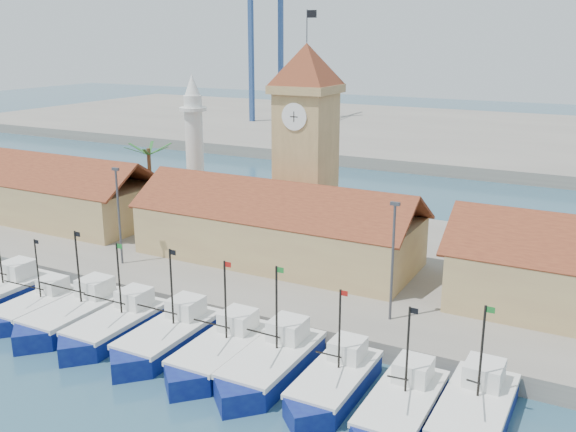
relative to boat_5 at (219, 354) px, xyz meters
The scene contains 20 objects.
ground 5.73m from the boat_5, 153.27° to the right, with size 400.00×400.00×0.00m, color #204356.
quay 22.04m from the boat_5, 103.30° to the left, with size 140.00×32.00×1.50m, color gray.
terminal 107.57m from the boat_5, 92.70° to the left, with size 240.00×80.00×2.00m, color gray.
boat_1 17.61m from the boat_5, behind, with size 3.23×8.86×6.70m.
boat_2 13.49m from the boat_5, behind, with size 3.83×10.50×7.94m.
boat_3 9.36m from the boat_5, behind, with size 3.66×10.03×7.59m.
boat_4 4.66m from the boat_5, behind, with size 3.76×10.31×7.80m.
boat_5 is the anchor object (origin of this frame).
boat_6 3.87m from the boat_5, ahead, with size 3.84×10.52×7.96m.
boat_7 8.48m from the boat_5, ahead, with size 3.50×9.60×7.26m.
boat_8 13.13m from the boat_5, ahead, with size 3.56×9.76×7.38m.
boat_9 17.05m from the boat_5, ahead, with size 3.74×10.25×7.75m.
hall_left 41.09m from the boat_5, 154.80° to the left, with size 31.20×10.13×7.61m.
hall_center 18.45m from the boat_5, 106.21° to the left, with size 27.04×10.13×7.61m.
clock_tower 26.45m from the boat_5, 102.21° to the left, with size 5.80×5.80×22.70m.
minaret 33.62m from the boat_5, 128.27° to the left, with size 3.00×3.00×16.30m.
palm_tree 34.76m from the boat_5, 136.92° to the left, with size 5.60×5.03×8.39m.
lamp_posts 11.93m from the boat_5, 115.82° to the left, with size 80.70×0.25×9.03m.
crane_blue_far 116.31m from the boat_5, 120.21° to the left, with size 1.00×33.15×44.07m.
crane_blue_near 119.31m from the boat_5, 116.78° to the left, with size 1.00×33.39×44.25m.
Camera 1 is at (27.82, -30.32, 21.91)m, focal length 40.00 mm.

